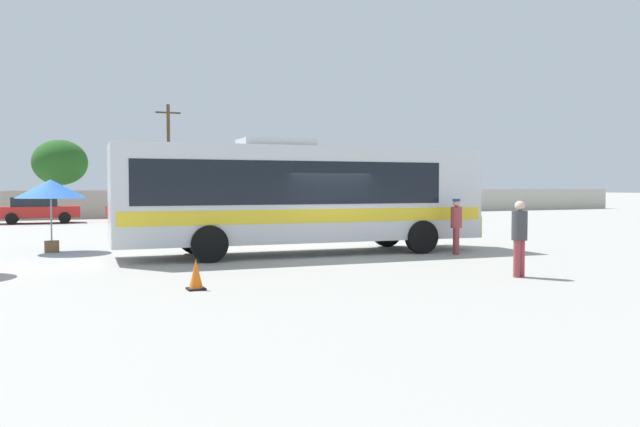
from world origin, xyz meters
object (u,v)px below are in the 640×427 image
object	(u,v)px
attendant_by_bus_door	(456,223)
parked_car_second_red	(38,209)
vendor_umbrella_near_gate_blue	(51,190)
traffic_cone_on_apron	(196,275)
parked_car_third_red	(146,209)
utility_pole_near	(169,157)
passenger_waiting_on_apron	(519,234)
roadside_tree_midleft	(60,163)
coach_bus_silver_yellow	(298,193)

from	to	relation	value
attendant_by_bus_door	parked_car_second_red	xyz separation A→B (m)	(-12.10, 22.87, -0.20)
vendor_umbrella_near_gate_blue	traffic_cone_on_apron	bearing A→B (deg)	-73.74
parked_car_third_red	traffic_cone_on_apron	size ratio (longest dim) A/B	6.84
attendant_by_bus_door	utility_pole_near	size ratio (longest dim) A/B	0.21
vendor_umbrella_near_gate_blue	passenger_waiting_on_apron	bearing A→B (deg)	-46.04
vendor_umbrella_near_gate_blue	roadside_tree_midleft	bearing A→B (deg)	88.34
coach_bus_silver_yellow	vendor_umbrella_near_gate_blue	size ratio (longest dim) A/B	4.98
coach_bus_silver_yellow	utility_pole_near	distance (m)	28.40
parked_car_second_red	vendor_umbrella_near_gate_blue	bearing A→B (deg)	-87.96
parked_car_second_red	parked_car_third_red	xyz separation A→B (m)	(5.92, -0.25, -0.03)
parked_car_third_red	roadside_tree_midleft	bearing A→B (deg)	112.49
parked_car_second_red	utility_pole_near	xyz separation A→B (m)	(8.68, 7.52, 3.41)
attendant_by_bus_door	traffic_cone_on_apron	distance (m)	9.47
attendant_by_bus_door	vendor_umbrella_near_gate_blue	bearing A→B (deg)	153.35
passenger_waiting_on_apron	parked_car_third_red	size ratio (longest dim) A/B	0.41
passenger_waiting_on_apron	parked_car_third_red	world-z (taller)	passenger_waiting_on_apron
attendant_by_bus_door	traffic_cone_on_apron	size ratio (longest dim) A/B	2.70
parked_car_third_red	roadside_tree_midleft	distance (m)	12.18
coach_bus_silver_yellow	attendant_by_bus_door	world-z (taller)	coach_bus_silver_yellow
passenger_waiting_on_apron	utility_pole_near	xyz separation A→B (m)	(-1.90, 34.97, 3.19)
parked_car_second_red	attendant_by_bus_door	bearing A→B (deg)	-62.11
coach_bus_silver_yellow	attendant_by_bus_door	bearing A→B (deg)	-25.37
attendant_by_bus_door	parked_car_second_red	distance (m)	25.88
utility_pole_near	roadside_tree_midleft	world-z (taller)	utility_pole_near
utility_pole_near	roadside_tree_midleft	xyz separation A→B (m)	(-7.27, 3.13, -0.39)
attendant_by_bus_door	coach_bus_silver_yellow	bearing A→B (deg)	154.63
passenger_waiting_on_apron	traffic_cone_on_apron	xyz separation A→B (m)	(-7.32, 1.23, -0.70)
coach_bus_silver_yellow	parked_car_third_red	bearing A→B (deg)	94.89
attendant_by_bus_door	vendor_umbrella_near_gate_blue	world-z (taller)	vendor_umbrella_near_gate_blue
vendor_umbrella_near_gate_blue	parked_car_second_red	world-z (taller)	vendor_umbrella_near_gate_blue
utility_pole_near	traffic_cone_on_apron	distance (m)	34.39
utility_pole_near	coach_bus_silver_yellow	bearing A→B (deg)	-92.04
passenger_waiting_on_apron	utility_pole_near	bearing A→B (deg)	93.11
attendant_by_bus_door	traffic_cone_on_apron	bearing A→B (deg)	-159.23
parked_car_third_red	utility_pole_near	bearing A→B (deg)	70.44
vendor_umbrella_near_gate_blue	roadside_tree_midleft	xyz separation A→B (m)	(0.80, 27.75, 1.82)
parked_car_third_red	roadside_tree_midleft	size ratio (longest dim) A/B	0.80
coach_bus_silver_yellow	attendant_by_bus_door	size ratio (longest dim) A/B	6.73
parked_car_second_red	utility_pole_near	bearing A→B (deg)	40.89
coach_bus_silver_yellow	utility_pole_near	bearing A→B (deg)	87.96
coach_bus_silver_yellow	roadside_tree_midleft	xyz separation A→B (m)	(-6.27, 31.42, 1.91)
utility_pole_near	parked_car_third_red	bearing A→B (deg)	-109.56
attendant_by_bus_door	vendor_umbrella_near_gate_blue	size ratio (longest dim) A/B	0.74
parked_car_second_red	utility_pole_near	distance (m)	11.98
vendor_umbrella_near_gate_blue	parked_car_third_red	bearing A→B (deg)	72.50
utility_pole_near	traffic_cone_on_apron	world-z (taller)	utility_pole_near
attendant_by_bus_door	traffic_cone_on_apron	world-z (taller)	attendant_by_bus_door
attendant_by_bus_door	parked_car_third_red	distance (m)	23.45
parked_car_second_red	passenger_waiting_on_apron	bearing A→B (deg)	-68.91
parked_car_third_red	traffic_cone_on_apron	distance (m)	26.11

